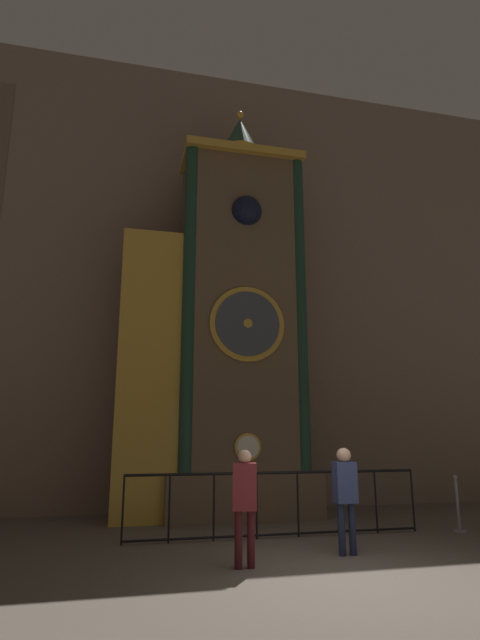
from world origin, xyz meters
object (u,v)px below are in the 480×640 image
at_px(clock_tower, 222,329).
at_px(stanchion_post, 458,513).
at_px(visitor_near, 245,496).
at_px(visitor_far, 345,489).

bearing_deg(clock_tower, stanchion_post, -31.38).
relative_size(visitor_near, stanchion_post, 1.53).
bearing_deg(stanchion_post, visitor_far, -156.21).
bearing_deg(visitor_near, stanchion_post, 32.69).
bearing_deg(clock_tower, visitor_near, -96.41).
bearing_deg(visitor_far, clock_tower, 107.77).
bearing_deg(stanchion_post, clock_tower, 148.62).
distance_m(clock_tower, visitor_near, 5.35).
xyz_separation_m(clock_tower, visitor_near, (-0.47, -4.19, -3.30)).
height_order(visitor_near, visitor_far, visitor_far).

